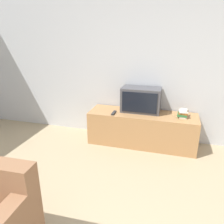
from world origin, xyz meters
The scene contains 5 objects.
wall_back centered at (0.00, 3.03, 1.30)m, with size 9.00×0.06×2.60m.
tv_stand centered at (0.24, 2.71, 0.28)m, with size 1.78×0.53×0.55m.
television centered at (0.19, 2.81, 0.76)m, with size 0.64×0.35×0.41m.
book_stack centered at (0.88, 2.73, 0.61)m, with size 0.17×0.21×0.12m.
remote_on_stand centered at (-0.22, 2.58, 0.57)m, with size 0.04×0.19×0.02m.
Camera 1 is at (0.69, -0.69, 1.80)m, focal length 35.00 mm.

